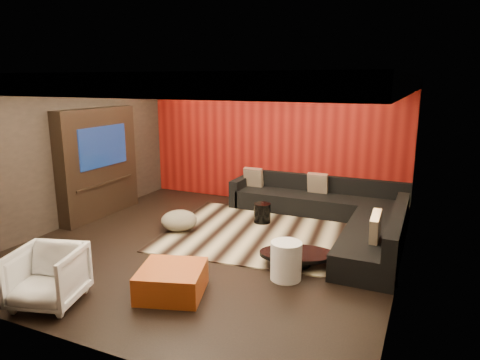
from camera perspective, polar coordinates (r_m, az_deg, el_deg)
The scene contains 26 objects.
floor at distance 7.33m, azimuth -4.12°, elevation -8.86°, with size 6.00×6.00×0.02m, color black.
ceiling at distance 6.79m, azimuth -4.52°, elevation 13.77°, with size 6.00×6.00×0.02m, color silver.
wall_back at distance 9.64m, azimuth 4.30°, elevation 5.17°, with size 6.00×0.02×2.80m, color black.
wall_left at distance 8.75m, azimuth -21.93°, elevation 3.45°, with size 0.02×6.00×2.80m, color black.
wall_right at distance 6.11m, azimuth 21.33°, elevation -0.35°, with size 0.02×6.00×2.80m, color black.
red_feature_wall at distance 9.60m, azimuth 4.21°, elevation 5.14°, with size 5.98×0.05×2.78m, color #6B0C0A.
soffit_back at distance 9.25m, azimuth 3.76°, elevation 12.87°, with size 6.00×0.60×0.22m, color silver.
soffit_front at distance 4.61m, azimuth -21.19°, elevation 11.77°, with size 6.00×0.60×0.22m, color silver.
soffit_left at distance 8.43m, azimuth -21.19°, elevation 12.01°, with size 0.60×4.80×0.22m, color silver.
soffit_right at distance 5.99m, azimuth 19.35°, elevation 12.03°, with size 0.60×4.80×0.22m, color silver.
cove_back at distance 8.94m, azimuth 2.96°, elevation 12.29°, with size 4.80×0.08×0.04m, color #FFD899.
cove_front at distance 4.86m, azimuth -18.22°, elevation 10.95°, with size 4.80×0.08×0.04m, color #FFD899.
cove_left at distance 8.19m, azimuth -19.43°, elevation 11.50°, with size 0.08×4.80×0.04m, color #FFD899.
cove_right at distance 6.03m, azimuth 16.01°, elevation 11.40°, with size 0.08×4.80×0.04m, color #FFD899.
tv_surround at distance 9.11m, azimuth -18.37°, elevation 2.16°, with size 0.30×2.00×2.20m, color black.
tv_screen at distance 8.95m, azimuth -17.78°, elevation 4.29°, with size 0.04×1.30×0.80m, color black.
tv_shelf at distance 9.09m, azimuth -17.45°, elevation -0.38°, with size 0.04×1.60×0.04m, color black.
rug at distance 7.83m, azimuth 5.09°, elevation -7.23°, with size 4.00×3.00×0.02m, color #C0B28C.
coffee_table at distance 6.61m, azimuth 7.62°, elevation -10.30°, with size 1.14×1.14×0.19m, color black.
drum_stool at distance 8.36m, azimuth 2.99°, elevation -4.41°, with size 0.32×0.32×0.38m, color black.
striped_pouf at distance 8.03m, azimuth -8.12°, elevation -5.34°, with size 0.66×0.66×0.36m, color beige.
white_side_table at distance 6.11m, azimuth 6.16°, elevation -10.65°, with size 0.44×0.44×0.55m, color white.
orange_ottoman at distance 5.80m, azimuth -9.08°, elevation -13.13°, with size 0.82×0.82×0.36m, color #A53315.
armchair at distance 5.92m, azimuth -24.28°, elevation -11.66°, with size 0.78×0.80×0.73m, color silver.
sectional_sofa at distance 8.35m, azimuth 12.69°, elevation -4.39°, with size 3.65×3.50×0.75m.
throw_pillows at distance 8.39m, azimuth 9.00°, elevation -1.59°, with size 3.20×2.75×0.50m.
Camera 1 is at (3.26, -5.96, 2.73)m, focal length 32.00 mm.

